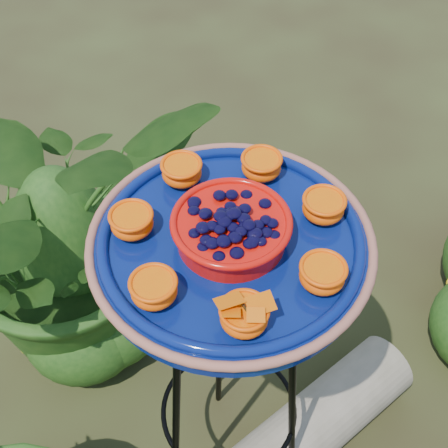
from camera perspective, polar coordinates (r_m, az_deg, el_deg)
The scene contains 4 objects.
tripod_stand at distance 1.31m, azimuth 0.50°, elevation -12.37°, with size 0.39×0.39×0.87m.
feeder_dish at distance 0.99m, azimuth 0.65°, elevation -1.53°, with size 0.55×0.55×0.10m.
driftwood_log at distance 1.76m, azimuth 9.07°, elevation -17.03°, with size 0.17×0.17×0.52m, color tan.
shrub_back_left at distance 1.71m, azimuth -14.55°, elevation -0.33°, with size 0.78×0.67×0.86m, color #1B4412.
Camera 1 is at (0.02, -0.56, 1.68)m, focal length 50.00 mm.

